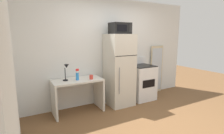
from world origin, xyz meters
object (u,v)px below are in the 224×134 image
(desk_lamp, at_px, (66,70))
(oven_range, at_px, (141,82))
(spray_bottle, at_px, (77,76))
(refrigerator, at_px, (119,70))
(desk, at_px, (78,90))
(coffee_mug, at_px, (91,77))
(leaning_mirror, at_px, (156,69))
(microwave, at_px, (120,28))

(desk_lamp, bearing_deg, oven_range, -1.03)
(spray_bottle, height_order, refrigerator, refrigerator)
(desk, distance_m, desk_lamp, 0.53)
(coffee_mug, xyz_separation_m, spray_bottle, (-0.29, 0.07, 0.05))
(desk, xyz_separation_m, oven_range, (1.77, -0.02, -0.05))
(coffee_mug, distance_m, refrigerator, 0.78)
(oven_range, bearing_deg, coffee_mug, -176.15)
(desk, height_order, leaning_mirror, leaning_mirror)
(oven_range, bearing_deg, desk_lamp, 178.97)
(microwave, bearing_deg, refrigerator, 90.32)
(microwave, distance_m, oven_range, 1.57)
(desk, relative_size, coffee_mug, 11.36)
(coffee_mug, height_order, microwave, microwave)
(microwave, bearing_deg, desk, 176.76)
(desk, relative_size, microwave, 2.35)
(desk_lamp, relative_size, spray_bottle, 1.42)
(refrigerator, xyz_separation_m, leaning_mirror, (1.48, 0.27, -0.17))
(desk, xyz_separation_m, spray_bottle, (-0.01, -0.05, 0.33))
(refrigerator, relative_size, microwave, 3.77)
(desk_lamp, height_order, oven_range, desk_lamp)
(oven_range, bearing_deg, spray_bottle, -178.98)
(coffee_mug, xyz_separation_m, leaning_mirror, (2.25, 0.36, -0.10))
(desk_lamp, relative_size, leaning_mirror, 0.25)
(refrigerator, bearing_deg, desk_lamp, 177.58)
(microwave, bearing_deg, oven_range, 3.18)
(desk_lamp, distance_m, microwave, 1.55)
(oven_range, xyz_separation_m, leaning_mirror, (0.77, 0.26, 0.23))
(spray_bottle, bearing_deg, desk_lamp, 162.74)
(refrigerator, height_order, microwave, microwave)
(oven_range, distance_m, leaning_mirror, 0.84)
(microwave, relative_size, oven_range, 0.42)
(refrigerator, height_order, leaning_mirror, refrigerator)
(spray_bottle, height_order, microwave, microwave)
(leaning_mirror, bearing_deg, refrigerator, -169.51)
(desk, xyz_separation_m, microwave, (1.05, -0.06, 1.35))
(desk, distance_m, microwave, 1.71)
(desk_lamp, height_order, microwave, microwave)
(leaning_mirror, bearing_deg, desk, -174.69)
(coffee_mug, xyz_separation_m, refrigerator, (0.77, 0.08, 0.07))
(microwave, height_order, oven_range, microwave)
(coffee_mug, relative_size, oven_range, 0.09)
(desk, height_order, coffee_mug, coffee_mug)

